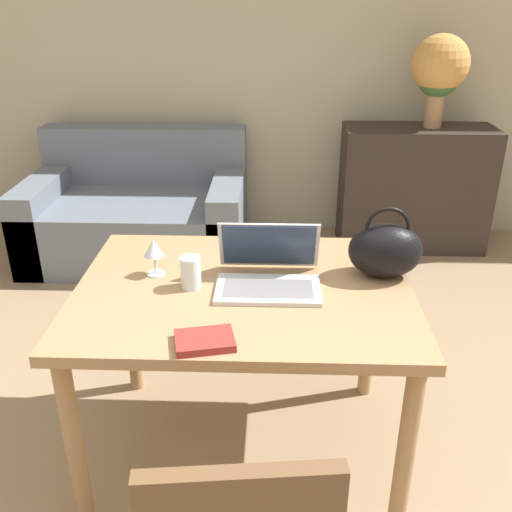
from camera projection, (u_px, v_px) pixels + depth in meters
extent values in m
cube|color=#BCB29E|center=(264.00, 45.00, 3.95)|extent=(10.00, 0.06, 2.70)
cube|color=#A87F56|center=(244.00, 291.00, 2.02)|extent=(1.19, 0.89, 0.04)
cylinder|color=#A87F56|center=(75.00, 448.00, 1.85)|extent=(0.06, 0.06, 0.71)
cylinder|color=#A87F56|center=(405.00, 456.00, 1.82)|extent=(0.06, 0.06, 0.71)
cylinder|color=#A87F56|center=(131.00, 322.00, 2.55)|extent=(0.06, 0.06, 0.71)
cylinder|color=#A87F56|center=(370.00, 326.00, 2.52)|extent=(0.06, 0.06, 0.71)
cube|color=slate|center=(139.00, 226.00, 3.96)|extent=(1.45, 0.94, 0.42)
cube|color=slate|center=(145.00, 154.00, 4.11)|extent=(1.45, 0.20, 0.40)
cube|color=slate|center=(49.00, 216.00, 3.95)|extent=(0.20, 0.94, 0.56)
cube|color=slate|center=(229.00, 218.00, 3.91)|extent=(0.20, 0.94, 0.56)
cube|color=#332823|center=(414.00, 189.00, 4.01)|extent=(1.02, 0.40, 0.86)
cube|color=silver|center=(268.00, 290.00, 1.98)|extent=(0.36, 0.21, 0.02)
cube|color=gray|center=(268.00, 288.00, 1.97)|extent=(0.31, 0.14, 0.00)
cube|color=silver|center=(269.00, 245.00, 2.07)|extent=(0.36, 0.08, 0.20)
cube|color=#23334C|center=(269.00, 245.00, 2.06)|extent=(0.33, 0.08, 0.18)
cylinder|color=silver|center=(191.00, 272.00, 1.99)|extent=(0.07, 0.07, 0.12)
cylinder|color=silver|center=(156.00, 273.00, 2.10)|extent=(0.07, 0.07, 0.01)
cylinder|color=silver|center=(155.00, 264.00, 2.08)|extent=(0.01, 0.01, 0.07)
cone|color=silver|center=(154.00, 248.00, 2.05)|extent=(0.07, 0.07, 0.06)
ellipsoid|color=black|center=(385.00, 251.00, 2.05)|extent=(0.27, 0.18, 0.20)
torus|color=black|center=(388.00, 228.00, 2.01)|extent=(0.16, 0.01, 0.16)
cylinder|color=tan|center=(435.00, 107.00, 3.77)|extent=(0.11, 0.11, 0.27)
sphere|color=#3D6B38|center=(439.00, 76.00, 3.68)|extent=(0.28, 0.28, 0.28)
sphere|color=#D6994C|center=(440.00, 64.00, 3.65)|extent=(0.37, 0.37, 0.37)
cube|color=maroon|center=(205.00, 341.00, 1.68)|extent=(0.20, 0.16, 0.02)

